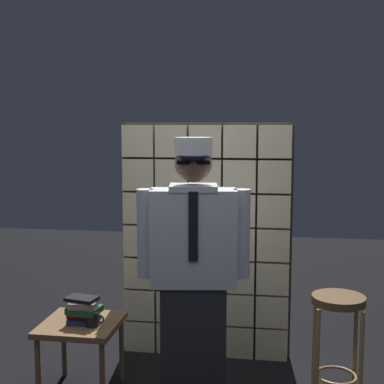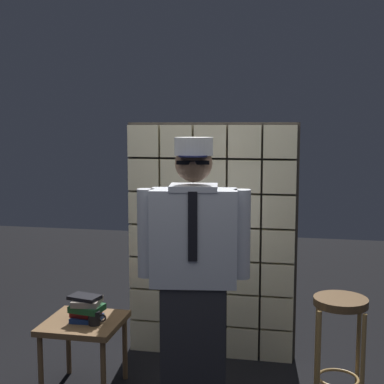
{
  "view_description": "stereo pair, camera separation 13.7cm",
  "coord_description": "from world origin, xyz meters",
  "px_view_note": "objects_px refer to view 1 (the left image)",
  "views": [
    {
      "loc": [
        0.55,
        -2.97,
        1.84
      ],
      "look_at": [
        0.04,
        0.24,
        1.44
      ],
      "focal_mm": 50.53,
      "sensor_mm": 36.0,
      "label": 1
    },
    {
      "loc": [
        0.68,
        -2.95,
        1.84
      ],
      "look_at": [
        0.04,
        0.24,
        1.44
      ],
      "focal_mm": 50.53,
      "sensor_mm": 36.0,
      "label": 2
    }
  ],
  "objects_px": {
    "coffee_mug": "(92,319)",
    "book_stack": "(84,310)",
    "bar_stool": "(338,325)",
    "side_table": "(81,331)",
    "standing_person": "(193,273)"
  },
  "relations": [
    {
      "from": "coffee_mug",
      "to": "book_stack",
      "type": "bearing_deg",
      "value": 143.52
    },
    {
      "from": "book_stack",
      "to": "coffee_mug",
      "type": "xyz_separation_m",
      "value": [
        0.08,
        -0.06,
        -0.04
      ]
    },
    {
      "from": "bar_stool",
      "to": "book_stack",
      "type": "relative_size",
      "value": 3.08
    },
    {
      "from": "side_table",
      "to": "coffee_mug",
      "type": "bearing_deg",
      "value": -31.88
    },
    {
      "from": "bar_stool",
      "to": "side_table",
      "type": "relative_size",
      "value": 1.47
    },
    {
      "from": "side_table",
      "to": "coffee_mug",
      "type": "relative_size",
      "value": 4.13
    },
    {
      "from": "bar_stool",
      "to": "book_stack",
      "type": "height_order",
      "value": "bar_stool"
    },
    {
      "from": "bar_stool",
      "to": "coffee_mug",
      "type": "xyz_separation_m",
      "value": [
        -1.61,
        -0.11,
        -0.01
      ]
    },
    {
      "from": "book_stack",
      "to": "bar_stool",
      "type": "bearing_deg",
      "value": 1.68
    },
    {
      "from": "side_table",
      "to": "coffee_mug",
      "type": "distance_m",
      "value": 0.17
    },
    {
      "from": "bar_stool",
      "to": "coffee_mug",
      "type": "bearing_deg",
      "value": -176.08
    },
    {
      "from": "bar_stool",
      "to": "side_table",
      "type": "bearing_deg",
      "value": -178.55
    },
    {
      "from": "book_stack",
      "to": "coffee_mug",
      "type": "height_order",
      "value": "book_stack"
    },
    {
      "from": "side_table",
      "to": "book_stack",
      "type": "height_order",
      "value": "book_stack"
    },
    {
      "from": "standing_person",
      "to": "side_table",
      "type": "distance_m",
      "value": 0.95
    }
  ]
}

